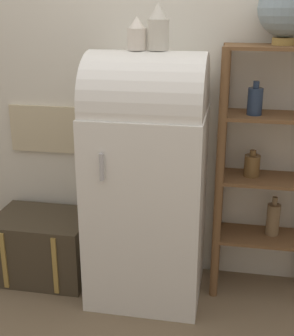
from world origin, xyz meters
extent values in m
plane|color=#7A664C|center=(0.00, 0.00, 0.00)|extent=(12.00, 12.00, 0.00)
cube|color=silver|center=(0.00, 0.58, 1.35)|extent=(7.00, 0.05, 2.70)
cube|color=#C6B793|center=(-0.76, 0.54, 0.97)|extent=(0.49, 0.02, 0.32)
cube|color=white|center=(0.00, 0.24, 0.60)|extent=(0.68, 0.62, 1.19)
cylinder|color=white|center=(0.00, 0.24, 1.24)|extent=(0.67, 0.59, 0.59)
cylinder|color=#B7B7BC|center=(-0.19, -0.09, 0.95)|extent=(0.02, 0.02, 0.15)
cube|color=#423828|center=(-0.73, 0.28, 0.22)|extent=(0.63, 0.45, 0.44)
cube|color=#AD8942|center=(-0.90, 0.05, 0.22)|extent=(0.03, 0.01, 0.39)
cube|color=#AD8942|center=(-0.56, 0.05, 0.22)|extent=(0.03, 0.01, 0.39)
cylinder|color=brown|center=(0.43, 0.25, 0.78)|extent=(0.05, 0.05, 1.56)
cylinder|color=brown|center=(0.43, 0.51, 0.78)|extent=(0.05, 0.05, 1.56)
cube|color=brown|center=(0.71, 0.38, 0.38)|extent=(0.59, 0.28, 0.02)
cube|color=brown|center=(0.71, 0.38, 0.77)|extent=(0.59, 0.28, 0.02)
cube|color=brown|center=(0.71, 0.38, 1.16)|extent=(0.59, 0.28, 0.02)
cube|color=brown|center=(0.71, 0.38, 1.55)|extent=(0.59, 0.28, 0.02)
cylinder|color=#23334C|center=(0.60, 0.36, 1.25)|extent=(0.09, 0.09, 0.16)
cylinder|color=#23334C|center=(0.60, 0.36, 1.34)|extent=(0.03, 0.03, 0.04)
cylinder|color=brown|center=(0.62, 0.39, 0.84)|extent=(0.10, 0.10, 0.13)
cylinder|color=brown|center=(0.62, 0.39, 0.93)|extent=(0.04, 0.04, 0.03)
cylinder|color=#7F6647|center=(0.77, 0.41, 0.49)|extent=(0.08, 0.08, 0.20)
cylinder|color=#7F6647|center=(0.77, 0.41, 0.62)|extent=(0.03, 0.03, 0.05)
cylinder|color=#AD8942|center=(0.74, 0.40, 1.58)|extent=(0.13, 0.13, 0.04)
sphere|color=#7F939E|center=(0.74, 0.40, 1.75)|extent=(0.31, 0.31, 0.31)
cylinder|color=silver|center=(-0.06, 0.24, 1.59)|extent=(0.11, 0.11, 0.12)
cone|color=silver|center=(-0.06, 0.24, 1.68)|extent=(0.09, 0.09, 0.06)
cylinder|color=beige|center=(0.06, 0.25, 1.61)|extent=(0.12, 0.12, 0.16)
cone|color=beige|center=(0.06, 0.25, 1.74)|extent=(0.10, 0.10, 0.09)
camera|label=1|loc=(0.49, -2.36, 1.78)|focal=50.00mm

